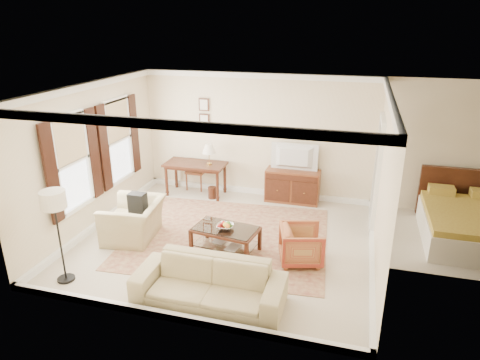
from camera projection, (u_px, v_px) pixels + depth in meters
The scene contains 21 objects.
room_shell at pixel (224, 113), 7.41m from camera, with size 5.51×5.01×2.91m.
annex_bedroom at pixel (471, 227), 8.05m from camera, with size 3.00×2.70×2.90m.
window_front at pixel (72, 163), 7.79m from camera, with size 0.12×1.56×1.80m, color #CCB284, non-canonical shape.
window_rear at pixel (118, 141), 9.23m from camera, with size 0.12×1.56×1.80m, color #CCB284, non-canonical shape.
doorway at pixel (377, 175), 8.56m from camera, with size 0.10×1.12×2.25m, color white, non-canonical shape.
rug at pixel (227, 236), 8.39m from camera, with size 3.83×3.28×0.01m, color maroon.
writing_desk at pixel (195, 167), 10.23m from camera, with size 1.45×0.72×0.79m.
desk_chair at pixel (196, 169), 10.63m from camera, with size 0.45×0.45×1.05m, color brown, non-canonical shape.
desk_lamp at pixel (209, 154), 10.01m from camera, with size 0.32×0.32×0.50m, color silver, non-canonical shape.
framed_prints at pixel (204, 112), 10.15m from camera, with size 0.25×0.04×0.68m, color #431F13, non-canonical shape.
sideboard at pixel (292, 186), 9.92m from camera, with size 1.24×0.48×0.76m, color brown.
tv at pixel (294, 149), 9.59m from camera, with size 1.02×0.59×0.13m, color black.
coffee_table at pixel (226, 233), 7.72m from camera, with size 1.24×0.84×0.49m.
fruit_bowl at pixel (225, 226), 7.64m from camera, with size 0.42×0.42×0.10m, color silver.
book_a at pixel (216, 239), 7.92m from camera, with size 0.28×0.04×0.38m, color brown.
book_b at pixel (228, 246), 7.68m from camera, with size 0.28×0.03×0.38m, color brown.
striped_armchair at pixel (301, 243), 7.40m from camera, with size 0.71×0.66×0.73m, color maroon.
club_armchair at pixel (133, 214), 8.19m from camera, with size 1.15×0.75×1.00m, color tan.
backpack at pixel (138, 202), 8.12m from camera, with size 0.32×0.22×0.40m, color black.
sofa at pixel (209, 277), 6.30m from camera, with size 2.24×0.65×0.88m, color tan.
floor_lamp at pixel (54, 207), 6.54m from camera, with size 0.39×0.39×1.57m.
Camera 1 is at (2.25, -6.99, 3.99)m, focal length 32.00 mm.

